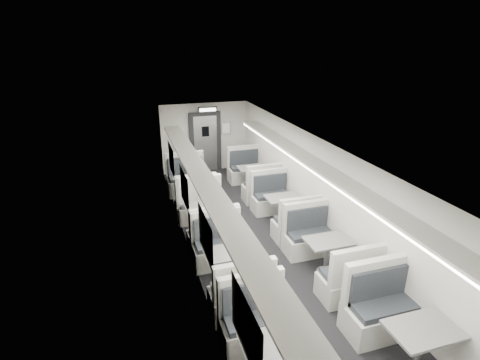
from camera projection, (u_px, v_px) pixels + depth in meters
room at (267, 209)px, 7.67m from camera, size 3.24×12.24×2.64m
booth_left_a at (192, 191)px, 10.57m from camera, size 1.15×2.34×1.25m
booth_left_b at (205, 219)px, 8.99m from camera, size 1.09×2.21×1.18m
booth_left_c at (229, 268)px, 7.11m from camera, size 1.07×2.17×1.16m
booth_right_a at (253, 178)px, 11.57m from camera, size 1.08×2.19×1.17m
booth_right_b at (283, 210)px, 9.49m from camera, size 1.06×2.15×1.15m
booth_right_c at (327, 256)px, 7.51m from camera, size 1.07×2.16×1.16m
booth_right_d at (419, 351)px, 5.22m from camera, size 1.14×2.32×1.24m
passenger at (200, 180)px, 10.62m from camera, size 0.56×0.41×1.40m
window_a at (171, 160)px, 10.24m from camera, size 0.02×1.18×0.84m
window_b at (185, 189)px, 8.28m from camera, size 0.02×1.18×0.84m
window_c at (206, 237)px, 6.32m from camera, size 0.02×1.18×0.84m
window_d at (246, 327)px, 4.36m from camera, size 0.02×1.18×0.84m
luggage_rack_left at (210, 189)px, 6.80m from camera, size 0.46×10.40×0.09m
luggage_rack_right at (331, 175)px, 7.49m from camera, size 0.46×10.40×0.09m
vestibule_door at (205, 143)px, 13.01m from camera, size 1.10×0.13×2.10m
exit_sign at (207, 109)px, 12.13m from camera, size 0.62×0.12×0.16m
wall_notice at (226, 128)px, 13.04m from camera, size 0.32×0.02×0.40m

